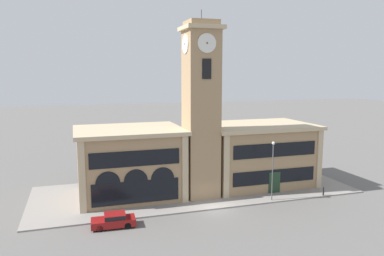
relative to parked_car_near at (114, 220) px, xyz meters
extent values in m
plane|color=#605E5B|center=(10.82, 1.29, -0.69)|extent=(300.00, 300.00, 0.00)
cube|color=gray|center=(10.82, 8.40, -0.62)|extent=(38.88, 14.22, 0.15)
cube|color=#9E7F5B|center=(10.82, 6.09, 8.95)|extent=(3.66, 3.66, 19.28)
cube|color=tan|center=(10.82, 6.09, 18.81)|extent=(4.36, 4.36, 0.45)
cube|color=#9E7F5B|center=(10.82, 6.09, 19.34)|extent=(3.36, 3.36, 0.60)
cylinder|color=#4C4C51|center=(10.82, 6.09, 20.24)|extent=(0.10, 0.10, 1.20)
cylinder|color=silver|center=(10.82, 4.22, 17.04)|extent=(2.10, 0.10, 2.10)
cylinder|color=black|center=(10.82, 4.15, 17.04)|extent=(0.17, 0.04, 0.17)
cylinder|color=silver|center=(8.95, 6.09, 17.04)|extent=(0.10, 2.10, 2.10)
cylinder|color=black|center=(8.88, 6.09, 17.04)|extent=(0.04, 0.17, 0.17)
cube|color=black|center=(10.82, 4.23, 14.29)|extent=(1.02, 0.10, 2.20)
cube|color=#9E7F5B|center=(2.84, 8.89, 3.15)|extent=(11.72, 9.25, 7.69)
cube|color=tan|center=(2.84, 8.89, 7.23)|extent=(12.42, 9.95, 0.45)
cube|color=tan|center=(-2.68, 4.21, 3.15)|extent=(0.70, 0.16, 7.69)
cube|color=tan|center=(8.35, 4.21, 3.15)|extent=(0.70, 0.16, 7.69)
cube|color=black|center=(2.84, 4.23, 4.85)|extent=(9.61, 0.10, 1.69)
cube|color=black|center=(2.84, 4.23, 1.15)|extent=(9.38, 0.10, 2.46)
cylinder|color=black|center=(-0.10, 4.22, 2.38)|extent=(2.58, 0.06, 2.58)
cylinder|color=black|center=(2.84, 4.22, 2.38)|extent=(2.58, 0.06, 2.58)
cylinder|color=black|center=(5.77, 4.22, 2.38)|extent=(2.58, 0.06, 2.58)
cube|color=#9E7F5B|center=(19.61, 8.89, 3.07)|extent=(13.31, 9.25, 7.53)
cube|color=tan|center=(19.61, 8.89, 7.06)|extent=(14.01, 9.95, 0.45)
cube|color=tan|center=(13.30, 4.21, 3.07)|extent=(0.70, 0.16, 7.53)
cube|color=tan|center=(25.92, 4.21, 3.07)|extent=(0.70, 0.16, 7.53)
cube|color=black|center=(19.61, 4.23, 4.73)|extent=(10.92, 0.10, 1.66)
cube|color=#1E3823|center=(19.61, 4.22, 0.66)|extent=(1.50, 0.12, 2.71)
cube|color=black|center=(19.61, 4.23, 1.48)|extent=(10.92, 0.10, 1.69)
cube|color=maroon|center=(-0.05, 0.00, -0.18)|extent=(4.21, 2.03, 0.67)
cube|color=maroon|center=(0.11, -0.01, 0.39)|extent=(2.06, 1.74, 0.48)
cube|color=black|center=(0.11, -0.01, 0.39)|extent=(1.98, 1.78, 0.36)
cylinder|color=black|center=(-1.37, -0.74, -0.38)|extent=(0.64, 0.25, 0.63)
cylinder|color=black|center=(-1.29, 0.87, -0.38)|extent=(0.64, 0.25, 0.63)
cylinder|color=black|center=(1.18, -0.86, -0.38)|extent=(0.64, 0.25, 0.63)
cylinder|color=black|center=(1.26, 0.74, -0.38)|extent=(0.64, 0.25, 0.63)
cylinder|color=#4C4C51|center=(17.97, 1.92, 2.67)|extent=(0.12, 0.12, 6.43)
sphere|color=silver|center=(17.97, 1.92, 6.07)|extent=(0.36, 0.36, 0.36)
cylinder|color=black|center=(24.62, 1.50, -0.09)|extent=(0.18, 0.18, 0.90)
sphere|color=black|center=(24.62, 1.50, 0.44)|extent=(0.16, 0.16, 0.16)
camera|label=1|loc=(-3.19, -34.53, 13.69)|focal=35.00mm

